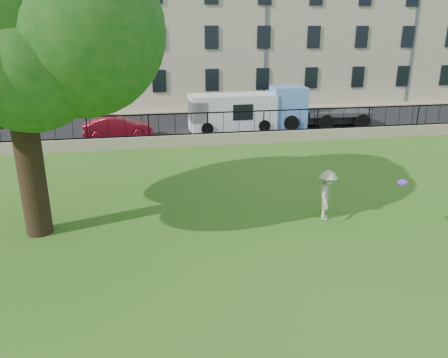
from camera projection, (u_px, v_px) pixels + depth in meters
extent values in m
plane|color=#2E6919|center=(275.00, 255.00, 11.69)|extent=(120.00, 120.00, 0.00)
cube|color=gray|center=(208.00, 139.00, 22.75)|extent=(50.00, 0.40, 0.60)
cube|color=black|center=(208.00, 133.00, 22.64)|extent=(50.00, 0.05, 0.06)
cube|color=black|center=(207.00, 113.00, 22.30)|extent=(50.00, 0.05, 0.06)
cube|color=black|center=(196.00, 126.00, 27.22)|extent=(60.00, 9.00, 0.01)
cube|color=gray|center=(188.00, 111.00, 32.03)|extent=(60.00, 1.40, 0.12)
cube|color=#B0A38C|center=(178.00, 19.00, 35.24)|extent=(56.00, 10.00, 13.00)
cylinder|color=black|center=(31.00, 167.00, 12.34)|extent=(0.75, 0.75, 4.08)
sphere|color=#165015|center=(6.00, 2.00, 10.93)|extent=(5.68, 5.68, 5.68)
sphere|color=#165015|center=(79.00, 31.00, 10.73)|extent=(4.26, 4.26, 4.26)
imported|color=#B8B396|center=(327.00, 195.00, 13.69)|extent=(0.99, 1.19, 1.60)
cylinder|color=#7926D8|center=(402.00, 182.00, 12.35)|extent=(0.31, 0.31, 0.12)
imported|color=maroon|center=(118.00, 127.00, 24.07)|extent=(3.76, 1.41, 1.23)
cube|color=white|center=(232.00, 112.00, 26.02)|extent=(5.12, 2.18, 2.12)
cube|color=#6195E3|center=(319.00, 106.00, 26.91)|extent=(6.05, 2.56, 2.48)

